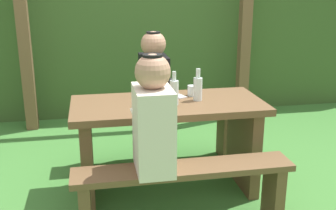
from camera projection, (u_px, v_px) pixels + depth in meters
name	position (u px, v px, depth m)	size (l,w,h in m)	color
ground_plane	(168.00, 190.00, 3.19)	(12.00, 12.00, 0.00)	#3F7C34
hedge_backdrop	(134.00, 33.00, 5.06)	(6.40, 0.74, 1.88)	#3A5A28
pergola_post_left	(24.00, 36.00, 4.22)	(0.12, 0.12, 2.03)	brown
pergola_post_right	(245.00, 31.00, 4.65)	(0.12, 0.12, 2.03)	brown
picnic_table	(168.00, 131.00, 3.05)	(1.40, 0.64, 0.71)	brown
bench_near	(184.00, 185.00, 2.60)	(1.40, 0.24, 0.45)	brown
bench_far	(157.00, 128.00, 3.59)	(1.40, 0.24, 0.45)	brown
person_white_shirt	(153.00, 118.00, 2.43)	(0.25, 0.35, 0.72)	silver
person_black_coat	(154.00, 78.00, 3.45)	(0.25, 0.35, 0.72)	black
drinking_glass	(192.00, 91.00, 3.14)	(0.07, 0.07, 0.08)	silver
bottle_left	(159.00, 88.00, 2.98)	(0.07, 0.07, 0.26)	silver
bottle_right	(174.00, 92.00, 2.89)	(0.06, 0.06, 0.24)	silver
bottle_center	(198.00, 88.00, 3.00)	(0.07, 0.07, 0.24)	silver
cell_phone	(178.00, 96.00, 3.12)	(0.07, 0.14, 0.01)	silver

